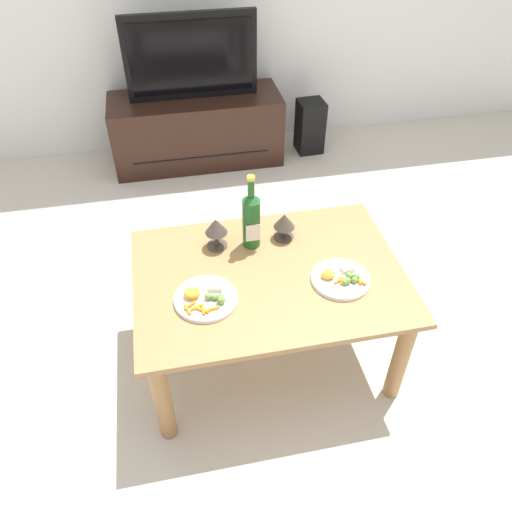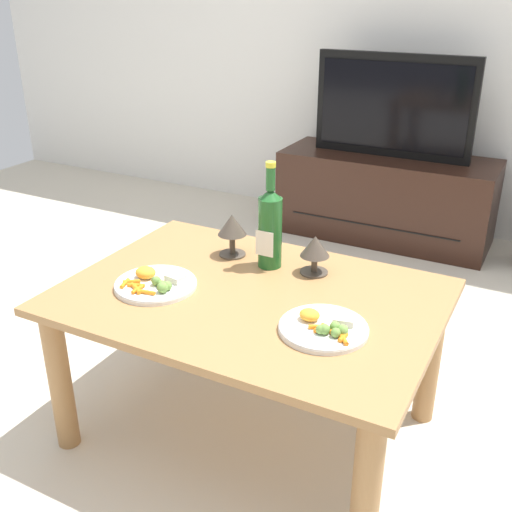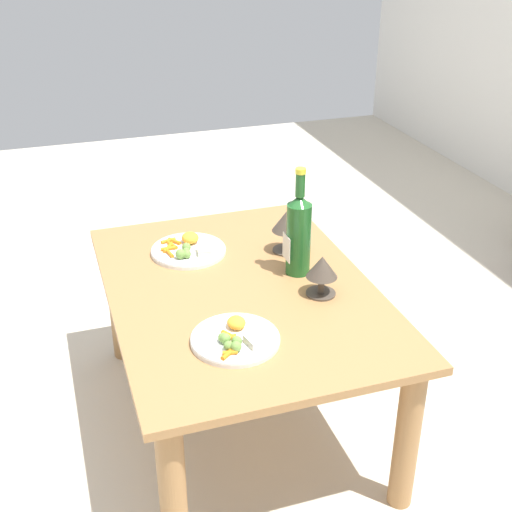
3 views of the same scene
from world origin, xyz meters
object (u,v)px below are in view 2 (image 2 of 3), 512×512
object	(u,v)px
tv_stand	(385,197)
goblet_right	(315,249)
dining_table	(250,319)
dinner_plate_left	(155,283)
wine_bottle	(270,226)
goblet_left	(232,227)
tv_screen	(394,106)
dinner_plate_right	(324,327)

from	to	relation	value
tv_stand	goblet_right	xyz separation A→B (m)	(0.23, -1.62, 0.36)
dining_table	goblet_right	xyz separation A→B (m)	(0.11, 0.22, 0.18)
dining_table	tv_stand	bearing A→B (deg)	93.52
dining_table	dinner_plate_left	world-z (taller)	dinner_plate_left
dinner_plate_left	goblet_right	bearing A→B (deg)	38.95
wine_bottle	dinner_plate_left	bearing A→B (deg)	-128.83
wine_bottle	goblet_right	distance (m)	0.16
tv_stand	dinner_plate_left	size ratio (longest dim) A/B	4.71
goblet_right	dinner_plate_left	xyz separation A→B (m)	(-0.39, -0.31, -0.07)
goblet_right	dining_table	bearing A→B (deg)	-117.98
goblet_left	tv_screen	bearing A→B (deg)	87.48
tv_stand	tv_screen	size ratio (longest dim) A/B	1.37
goblet_left	wine_bottle	bearing A→B (deg)	-6.37
tv_stand	tv_screen	distance (m)	0.51
goblet_left	dinner_plate_left	distance (m)	0.34
dinner_plate_left	dinner_plate_right	size ratio (longest dim) A/B	1.04
dinner_plate_left	dinner_plate_right	bearing A→B (deg)	0.04
dining_table	dinner_plate_right	bearing A→B (deg)	-19.68
wine_bottle	dinner_plate_right	size ratio (longest dim) A/B	1.45
dinner_plate_left	dinner_plate_right	world-z (taller)	dinner_plate_left
dinner_plate_left	dining_table	bearing A→B (deg)	19.77
tv_stand	dinner_plate_right	size ratio (longest dim) A/B	4.90
tv_screen	dinner_plate_left	size ratio (longest dim) A/B	3.45
goblet_right	dinner_plate_right	world-z (taller)	goblet_right
wine_bottle	goblet_right	size ratio (longest dim) A/B	2.74
tv_stand	dinner_plate_left	distance (m)	1.96
dining_table	tv_stand	size ratio (longest dim) A/B	0.94
tv_stand	dinner_plate_left	world-z (taller)	dinner_plate_left
tv_screen	goblet_left	xyz separation A→B (m)	(-0.07, -1.62, -0.14)
dining_table	goblet_left	size ratio (longest dim) A/B	7.58
tv_screen	wine_bottle	world-z (taller)	tv_screen
goblet_right	dinner_plate_left	size ratio (longest dim) A/B	0.51
dinner_plate_left	dinner_plate_right	distance (m)	0.55
tv_stand	dining_table	bearing A→B (deg)	-86.48
dining_table	dinner_plate_right	world-z (taller)	dinner_plate_right
dining_table	tv_screen	bearing A→B (deg)	93.52
dinner_plate_right	tv_stand	bearing A→B (deg)	101.33
goblet_right	dinner_plate_left	world-z (taller)	goblet_right
dining_table	goblet_left	world-z (taller)	goblet_left
tv_screen	dinner_plate_left	world-z (taller)	tv_screen
tv_stand	goblet_left	world-z (taller)	goblet_left
dining_table	wine_bottle	xyz separation A→B (m)	(-0.03, 0.20, 0.23)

